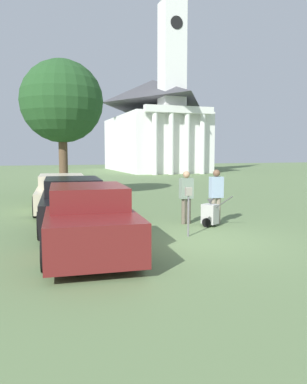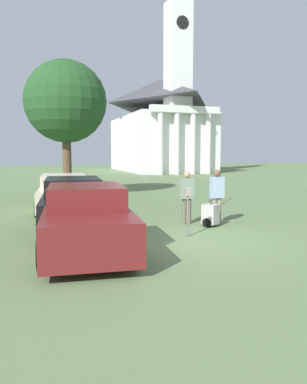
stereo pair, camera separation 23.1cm
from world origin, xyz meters
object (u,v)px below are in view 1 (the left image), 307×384
at_px(parked_car_black, 73,203).
at_px(equipment_cart, 210,214).
at_px(person_supervisor, 216,193).
at_px(parked_car_maroon, 88,219).
at_px(church, 154,119).
at_px(parked_car_cream, 62,193).
at_px(parking_meter, 188,202).
at_px(person_worker, 186,194).

height_order(parked_car_black, equipment_cart, parked_car_black).
bearing_deg(person_supervisor, parked_car_maroon, 25.11).
relative_size(parked_car_black, church, 0.20).
bearing_deg(equipment_cart, parked_car_cream, 98.11).
relative_size(parked_car_black, parking_meter, 4.05).
bearing_deg(parked_car_maroon, church, 73.20).
distance_m(person_worker, church, 34.54).
bearing_deg(equipment_cart, person_supervisor, 8.09).
height_order(parked_car_cream, equipment_cart, parked_car_cream).
bearing_deg(person_worker, parked_car_black, -14.20).
bearing_deg(equipment_cart, parking_meter, -170.49).
xyz_separation_m(parked_car_black, person_supervisor, (4.35, -1.04, 0.27)).
distance_m(parked_car_maroon, person_supervisor, 4.71).
distance_m(parking_meter, equipment_cart, 1.70).
bearing_deg(parked_car_maroon, person_worker, 36.02).
bearing_deg(parked_car_cream, parked_car_maroon, -85.14).
distance_m(parked_car_cream, parking_meter, 6.48).
bearing_deg(parked_car_cream, church, 68.99).
relative_size(parked_car_black, person_supervisor, 3.13).
bearing_deg(church, parked_car_cream, -115.87).
height_order(parking_meter, person_supervisor, person_supervisor).
height_order(parked_car_cream, church, church).
xyz_separation_m(parked_car_maroon, parking_meter, (2.77, 0.42, 0.22)).
xyz_separation_m(parked_car_maroon, person_supervisor, (4.35, 1.79, 0.28)).
bearing_deg(parking_meter, church, 72.21).
relative_size(parked_car_maroon, person_worker, 3.04).
relative_size(equipment_cart, church, 0.04).
bearing_deg(equipment_cart, church, 41.95).
bearing_deg(church, parked_car_black, -113.38).
xyz_separation_m(person_worker, person_supervisor, (0.90, -0.30, 0.03)).
relative_size(person_supervisor, church, 0.06).
distance_m(person_worker, person_supervisor, 0.95).
relative_size(parked_car_maroon, person_supervisor, 2.95).
xyz_separation_m(parked_car_black, person_worker, (3.45, -0.74, 0.24)).
xyz_separation_m(person_worker, church, (10.30, 32.54, 5.28)).
bearing_deg(parked_car_black, person_worker, -7.22).
distance_m(parked_car_cream, person_supervisor, 6.26).
height_order(parked_car_cream, parking_meter, parked_car_cream).
xyz_separation_m(parked_car_cream, church, (13.75, 28.35, 5.56)).
bearing_deg(parked_car_maroon, parked_car_cream, 94.86).
relative_size(parking_meter, person_worker, 0.79).
height_order(parked_car_maroon, church, church).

